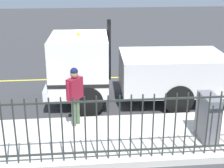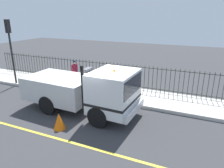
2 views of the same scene
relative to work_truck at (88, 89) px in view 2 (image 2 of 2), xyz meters
The scene contains 10 objects.
ground_plane 1.31m from the work_truck, 136.06° to the right, with size 53.84×53.84×0.00m, color #38383A.
sidewalk_slab 3.03m from the work_truck, ahead, with size 2.56×24.47×0.17m, color beige.
lane_marking 2.89m from the work_truck, behind, with size 0.12×22.03×0.01m, color yellow.
work_truck is the anchor object (origin of this frame).
worker_standing 2.52m from the work_truck, 37.82° to the right, with size 0.51×0.47×1.70m.
pedestrian_distant 4.42m from the work_truck, 41.87° to the left, with size 0.61×0.22×1.62m.
iron_fence 3.85m from the work_truck, ahead, with size 0.04×20.84×1.60m.
traffic_light_near 7.24m from the work_truck, 76.23° to the left, with size 0.33×0.26×4.27m.
utility_cabinet 3.67m from the work_truck, 30.56° to the left, with size 0.83×0.38×1.21m, color slate.
traffic_cone 2.15m from the work_truck, 168.83° to the left, with size 0.51×0.51×0.73m, color orange.
Camera 2 is at (-8.08, -4.67, 4.78)m, focal length 33.39 mm.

